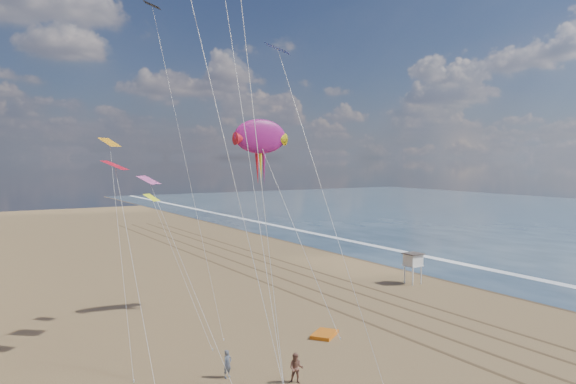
{
  "coord_description": "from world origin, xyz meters",
  "views": [
    {
      "loc": [
        -27.62,
        -13.38,
        12.29
      ],
      "look_at": [
        -3.73,
        26.0,
        9.5
      ],
      "focal_mm": 35.0,
      "sensor_mm": 36.0,
      "label": 1
    }
  ],
  "objects_px": {
    "grounded_kite": "(324,334)",
    "show_kite": "(261,137)",
    "kite_flyer_a": "(227,364)",
    "kite_flyer_b": "(296,368)",
    "lifeguard_stand": "(413,260)"
  },
  "relations": [
    {
      "from": "show_kite",
      "to": "kite_flyer_b",
      "type": "height_order",
      "value": "show_kite"
    },
    {
      "from": "lifeguard_stand",
      "to": "grounded_kite",
      "type": "distance_m",
      "value": 18.99
    },
    {
      "from": "grounded_kite",
      "to": "kite_flyer_b",
      "type": "height_order",
      "value": "kite_flyer_b"
    },
    {
      "from": "lifeguard_stand",
      "to": "grounded_kite",
      "type": "bearing_deg",
      "value": -152.2
    },
    {
      "from": "grounded_kite",
      "to": "show_kite",
      "type": "height_order",
      "value": "show_kite"
    },
    {
      "from": "kite_flyer_a",
      "to": "show_kite",
      "type": "bearing_deg",
      "value": 31.5
    },
    {
      "from": "kite_flyer_b",
      "to": "show_kite",
      "type": "bearing_deg",
      "value": 110.44
    },
    {
      "from": "show_kite",
      "to": "kite_flyer_a",
      "type": "relative_size",
      "value": 10.75
    },
    {
      "from": "lifeguard_stand",
      "to": "show_kite",
      "type": "distance_m",
      "value": 20.86
    },
    {
      "from": "show_kite",
      "to": "kite_flyer_a",
      "type": "distance_m",
      "value": 19.17
    },
    {
      "from": "lifeguard_stand",
      "to": "grounded_kite",
      "type": "relative_size",
      "value": 1.39
    },
    {
      "from": "grounded_kite",
      "to": "kite_flyer_a",
      "type": "distance_m",
      "value": 9.44
    },
    {
      "from": "show_kite",
      "to": "lifeguard_stand",
      "type": "bearing_deg",
      "value": 2.52
    },
    {
      "from": "grounded_kite",
      "to": "kite_flyer_b",
      "type": "bearing_deg",
      "value": -171.85
    },
    {
      "from": "grounded_kite",
      "to": "kite_flyer_b",
      "type": "distance_m",
      "value": 8.4
    }
  ]
}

